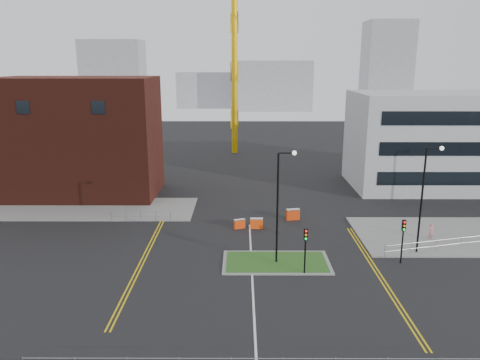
{
  "coord_description": "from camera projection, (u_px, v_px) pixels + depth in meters",
  "views": [
    {
      "loc": [
        -0.82,
        -26.83,
        15.74
      ],
      "look_at": [
        -0.95,
        15.4,
        5.0
      ],
      "focal_mm": 35.0,
      "sensor_mm": 36.0,
      "label": 1
    }
  ],
  "objects": [
    {
      "name": "yellow_right_b",
      "position": [
        380.0,
        274.0,
        35.66
      ],
      "size": [
        0.12,
        20.0,
        0.01
      ],
      "primitive_type": "cube",
      "color": "gold",
      "rests_on": "ground"
    },
    {
      "name": "office_block",
      "position": [
        452.0,
        140.0,
        59.31
      ],
      "size": [
        25.0,
        12.2,
        12.0
      ],
      "color": "#AFB2B4",
      "rests_on": "ground"
    },
    {
      "name": "traffic_light_right",
      "position": [
        403.0,
        233.0,
        36.94
      ],
      "size": [
        0.28,
        0.33,
        3.65
      ],
      "color": "black",
      "rests_on": "ground"
    },
    {
      "name": "skyline_a",
      "position": [
        114.0,
        77.0,
        143.58
      ],
      "size": [
        18.0,
        12.0,
        22.0
      ],
      "primitive_type": "cube",
      "color": "gray",
      "rests_on": "ground"
    },
    {
      "name": "barrier_left",
      "position": [
        239.0,
        223.0,
        45.26
      ],
      "size": [
        1.15,
        0.74,
        0.92
      ],
      "color": "#E93F0C",
      "rests_on": "ground"
    },
    {
      "name": "yellow_left_b",
      "position": [
        148.0,
        253.0,
        39.59
      ],
      "size": [
        0.12,
        24.0,
        0.01
      ],
      "primitive_type": "cube",
      "color": "gold",
      "rests_on": "ground"
    },
    {
      "name": "barrier_right",
      "position": [
        293.0,
        214.0,
        47.7
      ],
      "size": [
        1.42,
        0.71,
        1.14
      ],
      "color": "red",
      "rests_on": "ground"
    },
    {
      "name": "streetlamp_right_near",
      "position": [
        425.0,
        192.0,
        38.19
      ],
      "size": [
        1.46,
        0.36,
        9.18
      ],
      "color": "black",
      "rests_on": "ground"
    },
    {
      "name": "streetlamp_island",
      "position": [
        280.0,
        198.0,
        36.29
      ],
      "size": [
        1.46,
        0.36,
        9.18
      ],
      "color": "black",
      "rests_on": "ground"
    },
    {
      "name": "pavement_left",
      "position": [
        67.0,
        209.0,
        51.24
      ],
      "size": [
        28.0,
        8.0,
        0.12
      ],
      "primitive_type": "cube",
      "color": "slate",
      "rests_on": "ground"
    },
    {
      "name": "barrier_mid",
      "position": [
        257.0,
        223.0,
        45.24
      ],
      "size": [
        1.24,
        0.44,
        1.04
      ],
      "color": "#FF490E",
      "rests_on": "ground"
    },
    {
      "name": "skyline_b",
      "position": [
        274.0,
        86.0,
        153.87
      ],
      "size": [
        24.0,
        12.0,
        16.0
      ],
      "primitive_type": "cube",
      "color": "gray",
      "rests_on": "ground"
    },
    {
      "name": "ground",
      "position": [
        254.0,
        315.0,
        29.88
      ],
      "size": [
        200.0,
        200.0,
        0.0
      ],
      "primitive_type": "plane",
      "color": "black",
      "rests_on": "ground"
    },
    {
      "name": "tower_crane",
      "position": [
        271.0,
        5.0,
        76.97
      ],
      "size": [
        53.01,
        1.94,
        35.81
      ],
      "color": "#F0B60E",
      "rests_on": "ground"
    },
    {
      "name": "railing_left",
      "position": [
        141.0,
        214.0,
        47.17
      ],
      "size": [
        6.05,
        0.05,
        1.1
      ],
      "color": "gray",
      "rests_on": "ground"
    },
    {
      "name": "grass_island",
      "position": [
        276.0,
        262.0,
        37.61
      ],
      "size": [
        8.0,
        4.0,
        0.12
      ],
      "primitive_type": "cube",
      "color": "#21541C",
      "rests_on": "ground"
    },
    {
      "name": "traffic_light_island",
      "position": [
        306.0,
        242.0,
        35.03
      ],
      "size": [
        0.28,
        0.33,
        3.65
      ],
      "color": "black",
      "rests_on": "ground"
    },
    {
      "name": "yellow_right_a",
      "position": [
        376.0,
        274.0,
        35.66
      ],
      "size": [
        0.12,
        20.0,
        0.01
      ],
      "primitive_type": "cube",
      "color": "gold",
      "rests_on": "ground"
    },
    {
      "name": "yellow_left_a",
      "position": [
        145.0,
        253.0,
        39.59
      ],
      "size": [
        0.12,
        24.0,
        0.01
      ],
      "primitive_type": "cube",
      "color": "gold",
      "rests_on": "ground"
    },
    {
      "name": "centre_line",
      "position": [
        253.0,
        299.0,
        31.81
      ],
      "size": [
        0.15,
        30.0,
        0.01
      ],
      "primitive_type": "cube",
      "color": "silver",
      "rests_on": "ground"
    },
    {
      "name": "island_kerb",
      "position": [
        276.0,
        262.0,
        37.61
      ],
      "size": [
        8.6,
        4.6,
        0.08
      ],
      "primitive_type": "cube",
      "color": "slate",
      "rests_on": "ground"
    },
    {
      "name": "skyline_d",
      "position": [
        221.0,
        90.0,
        164.1
      ],
      "size": [
        30.0,
        12.0,
        12.0
      ],
      "primitive_type": "cube",
      "color": "gray",
      "rests_on": "ground"
    },
    {
      "name": "brick_building",
      "position": [
        55.0,
        139.0,
        55.39
      ],
      "size": [
        24.2,
        10.07,
        14.24
      ],
      "color": "#411810",
      "rests_on": "ground"
    },
    {
      "name": "pedestrian",
      "position": [
        431.0,
        232.0,
        42.17
      ],
      "size": [
        0.68,
        0.55,
        1.62
      ],
      "primitive_type": "imported",
      "rotation": [
        0.0,
        0.0,
        0.3
      ],
      "color": "tan",
      "rests_on": "ground"
    },
    {
      "name": "skyline_c",
      "position": [
        386.0,
        67.0,
        147.44
      ],
      "size": [
        14.0,
        12.0,
        28.0
      ],
      "primitive_type": "cube",
      "color": "gray",
      "rests_on": "ground"
    }
  ]
}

